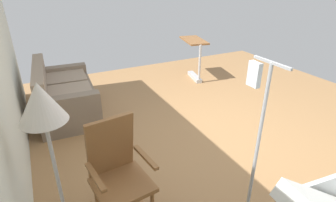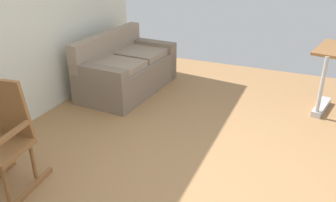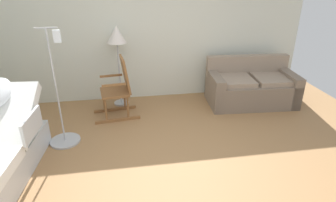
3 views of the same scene
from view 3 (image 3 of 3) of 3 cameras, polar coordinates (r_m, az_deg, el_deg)
ground_plane at (r=3.84m, az=1.12°, el=-12.73°), size 7.17×7.17×0.00m
back_wall at (r=5.50m, az=-3.32°, el=14.28°), size 5.93×0.10×2.70m
couch at (r=5.65m, az=16.23°, el=2.58°), size 1.65×0.95×0.85m
rocking_chair at (r=4.92m, az=-9.80°, el=2.44°), size 0.81×0.56×1.05m
floor_lamp at (r=5.18m, az=-10.19°, el=11.93°), size 0.34×0.34×1.48m
iv_pole at (r=4.45m, az=-20.18°, el=-4.92°), size 0.44×0.44×1.69m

